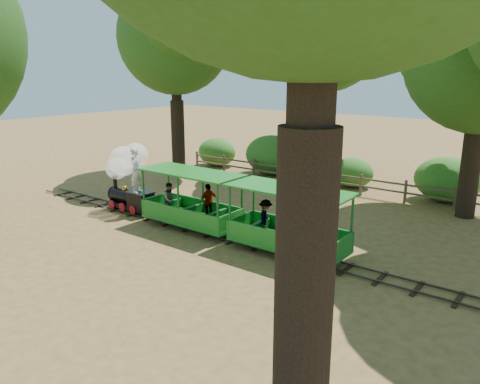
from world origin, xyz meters
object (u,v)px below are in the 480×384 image
Objects in this scene: carriage_front at (191,206)px; fence at (341,180)px; carriage_rear at (286,229)px; locomotive at (127,172)px.

fence is (2.05, 7.98, -0.25)m from carriage_front.
carriage_rear is at bearing -0.30° from carriage_front.
locomotive is 7.49m from carriage_rear.
carriage_front reaches higher than fence.
carriage_front is at bearing -104.42° from fence.
carriage_rear is at bearing -76.20° from fence.
locomotive is 0.16× the size of fence.
locomotive reaches higher than fence.
locomotive reaches higher than carriage_rear.
carriage_rear is at bearing -0.46° from locomotive.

